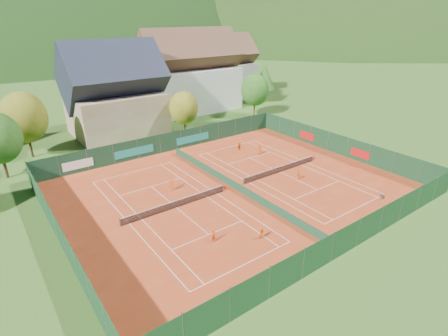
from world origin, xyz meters
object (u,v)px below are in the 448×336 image
(hotel_block_a, at_px, (191,76))
(hotel_block_b, at_px, (221,70))
(player_left_near, at_px, (213,236))
(player_left_far, at_px, (171,185))
(chalet, at_px, (115,96))
(player_right_far_b, at_px, (239,146))
(player_left_mid, at_px, (262,234))
(player_right_far_a, at_px, (259,150))
(player_right_near, at_px, (299,175))
(ball_hopper, at_px, (382,196))

(hotel_block_a, bearing_deg, hotel_block_b, 29.74)
(player_left_near, relative_size, player_left_far, 0.92)
(chalet, height_order, player_right_far_b, chalet)
(player_left_near, relative_size, player_left_mid, 1.18)
(hotel_block_b, height_order, player_right_far_b, hotel_block_b)
(hotel_block_a, relative_size, player_right_far_a, 13.62)
(hotel_block_a, xyz_separation_m, player_left_far, (-22.49, -32.01, -6.63))
(chalet, distance_m, hotel_block_a, 19.94)
(hotel_block_b, bearing_deg, player_right_near, -114.79)
(player_right_near, bearing_deg, player_left_far, 95.76)
(hotel_block_a, relative_size, player_left_mid, 18.34)
(hotel_block_a, distance_m, player_left_near, 50.46)
(player_left_far, bearing_deg, player_left_mid, 128.35)
(player_left_near, xyz_separation_m, player_left_mid, (4.02, -2.31, -0.10))
(hotel_block_a, relative_size, player_right_near, 15.39)
(chalet, relative_size, hotel_block_b, 0.94)
(player_left_mid, bearing_deg, player_left_near, -177.60)
(player_left_near, height_order, player_right_near, player_right_near)
(player_left_far, bearing_deg, chalet, -68.00)
(player_right_near, bearing_deg, ball_hopper, -128.30)
(chalet, distance_m, ball_hopper, 45.39)
(player_right_near, height_order, player_right_far_b, player_right_near)
(hotel_block_b, relative_size, player_right_far_b, 13.49)
(player_right_near, xyz_separation_m, player_right_far_b, (0.47, 12.90, -0.06))
(chalet, bearing_deg, player_left_near, -98.09)
(player_left_mid, relative_size, player_right_far_a, 0.74)
(ball_hopper, relative_size, player_right_far_b, 0.62)
(player_left_near, xyz_separation_m, player_left_far, (1.87, 11.67, 0.06))
(player_left_near, xyz_separation_m, player_right_far_a, (18.39, 14.31, 0.10))
(player_left_near, bearing_deg, chalet, 61.12)
(player_left_far, height_order, player_right_far_a, player_right_far_a)
(hotel_block_b, bearing_deg, ball_hopper, -107.85)
(player_left_near, distance_m, player_right_far_a, 23.30)
(player_left_mid, height_order, player_right_far_a, player_right_far_a)
(player_left_far, bearing_deg, player_left_near, 110.52)
(hotel_block_a, distance_m, player_left_far, 39.68)
(player_left_near, xyz_separation_m, player_right_far_b, (17.10, 17.55, -0.05))
(player_left_mid, height_order, player_right_near, player_right_near)
(player_left_far, bearing_deg, player_right_far_a, -141.31)
(player_left_near, bearing_deg, hotel_block_b, 32.63)
(ball_hopper, bearing_deg, player_left_mid, 171.27)
(hotel_block_a, bearing_deg, player_left_far, -125.08)
(hotel_block_b, xyz_separation_m, player_right_far_b, (-21.25, -34.13, -5.98))
(hotel_block_a, distance_m, player_right_far_a, 30.70)
(hotel_block_a, relative_size, hotel_block_b, 1.25)
(ball_hopper, xyz_separation_m, player_right_far_b, (-3.07, 22.34, 0.09))
(hotel_block_b, bearing_deg, player_right_far_a, -118.11)
(hotel_block_a, xyz_separation_m, player_right_far_b, (-7.25, -26.13, -6.74))
(hotel_block_a, xyz_separation_m, ball_hopper, (-4.19, -48.47, -6.83))
(hotel_block_a, xyz_separation_m, hotel_block_b, (14.00, 8.00, -0.76))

